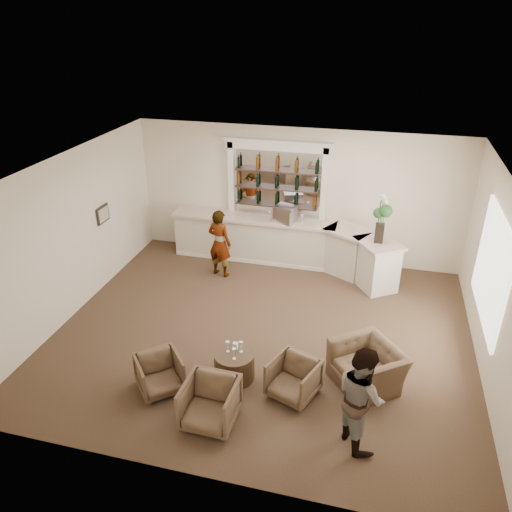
{
  "coord_description": "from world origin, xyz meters",
  "views": [
    {
      "loc": [
        1.91,
        -7.92,
        5.81
      ],
      "look_at": [
        -0.37,
        0.9,
        1.21
      ],
      "focal_mm": 35.0,
      "sensor_mm": 36.0,
      "label": 1
    }
  ],
  "objects": [
    {
      "name": "ground",
      "position": [
        0.0,
        0.0,
        0.0
      ],
      "size": [
        8.0,
        8.0,
        0.0
      ],
      "primitive_type": "plane",
      "color": "brown",
      "rests_on": "ground"
    },
    {
      "name": "room_shell",
      "position": [
        0.16,
        0.71,
        2.34
      ],
      "size": [
        8.04,
        7.02,
        3.32
      ],
      "color": "#F2E2C9",
      "rests_on": "ground"
    },
    {
      "name": "bar_counter",
      "position": [
        -0.16,
        3.0,
        0.57
      ],
      "size": [
        5.72,
        1.8,
        1.14
      ],
      "color": "beige",
      "rests_on": "ground"
    },
    {
      "name": "back_bar_alcove",
      "position": [
        -0.5,
        3.41,
        2.03
      ],
      "size": [
        2.64,
        0.25,
        3.0
      ],
      "color": "white",
      "rests_on": "ground"
    },
    {
      "name": "cocktail_table",
      "position": [
        -0.16,
        -1.41,
        0.25
      ],
      "size": [
        0.7,
        0.7,
        0.5
      ],
      "primitive_type": "cylinder",
      "color": "#44321D",
      "rests_on": "ground"
    },
    {
      "name": "sommelier",
      "position": [
        -1.55,
        2.07,
        0.83
      ],
      "size": [
        0.69,
        0.54,
        1.65
      ],
      "primitive_type": "imported",
      "rotation": [
        0.0,
        0.0,
        2.87
      ],
      "color": "gray",
      "rests_on": "ground"
    },
    {
      "name": "guest",
      "position": [
        2.0,
        -2.3,
        0.83
      ],
      "size": [
        0.96,
        1.02,
        1.66
      ],
      "primitive_type": "imported",
      "rotation": [
        0.0,
        0.0,
        2.13
      ],
      "color": "gray",
      "rests_on": "ground"
    },
    {
      "name": "armchair_left",
      "position": [
        -1.28,
        -2.02,
        0.33
      ],
      "size": [
        1.0,
        1.0,
        0.65
      ],
      "primitive_type": "imported",
      "rotation": [
        0.0,
        0.0,
        0.71
      ],
      "color": "brown",
      "rests_on": "ground"
    },
    {
      "name": "armchair_center",
      "position": [
        -0.22,
        -2.5,
        0.37
      ],
      "size": [
        0.82,
        0.85,
        0.75
      ],
      "primitive_type": "imported",
      "rotation": [
        0.0,
        0.0,
        -0.03
      ],
      "color": "brown",
      "rests_on": "ground"
    },
    {
      "name": "armchair_right",
      "position": [
        0.91,
        -1.59,
        0.34
      ],
      "size": [
        0.94,
        0.95,
        0.68
      ],
      "primitive_type": "imported",
      "rotation": [
        0.0,
        0.0,
        -0.36
      ],
      "color": "brown",
      "rests_on": "ground"
    },
    {
      "name": "armchair_far",
      "position": [
        2.05,
        -1.0,
        0.36
      ],
      "size": [
        1.45,
        1.47,
        0.72
      ],
      "primitive_type": "imported",
      "rotation": [
        0.0,
        0.0,
        -0.9
      ],
      "color": "brown",
      "rests_on": "ground"
    },
    {
      "name": "espresso_machine",
      "position": [
        -0.19,
        2.97,
        1.35
      ],
      "size": [
        0.57,
        0.52,
        0.41
      ],
      "primitive_type": "cube",
      "rotation": [
        0.0,
        0.0,
        -0.32
      ],
      "color": "#B5B5B9",
      "rests_on": "bar_counter"
    },
    {
      "name": "flower_vase",
      "position": [
        2.03,
        2.39,
        1.77
      ],
      "size": [
        0.3,
        0.3,
        1.13
      ],
      "color": "black",
      "rests_on": "bar_counter"
    },
    {
      "name": "wine_glass_bar_left",
      "position": [
        0.21,
        3.02,
        1.25
      ],
      "size": [
        0.07,
        0.07,
        0.21
      ],
      "primitive_type": null,
      "color": "white",
      "rests_on": "bar_counter"
    },
    {
      "name": "wine_glass_bar_right",
      "position": [
        -0.58,
        3.01,
        1.25
      ],
      "size": [
        0.07,
        0.07,
        0.21
      ],
      "primitive_type": null,
      "color": "white",
      "rests_on": "bar_counter"
    },
    {
      "name": "wine_glass_tbl_a",
      "position": [
        -0.28,
        -1.38,
        0.6
      ],
      "size": [
        0.07,
        0.07,
        0.21
      ],
      "primitive_type": null,
      "color": "white",
      "rests_on": "cocktail_table"
    },
    {
      "name": "wine_glass_tbl_b",
      "position": [
        -0.06,
        -1.33,
        0.6
      ],
      "size": [
        0.07,
        0.07,
        0.21
      ],
      "primitive_type": null,
      "color": "white",
      "rests_on": "cocktail_table"
    },
    {
      "name": "wine_glass_tbl_c",
      "position": [
        -0.12,
        -1.54,
        0.6
      ],
      "size": [
        0.07,
        0.07,
        0.21
      ],
      "primitive_type": null,
      "color": "white",
      "rests_on": "cocktail_table"
    },
    {
      "name": "napkin_holder",
      "position": [
        -0.18,
        -1.27,
        0.56
      ],
      "size": [
        0.08,
        0.08,
        0.12
      ],
      "primitive_type": "cube",
      "color": "silver",
      "rests_on": "cocktail_table"
    }
  ]
}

